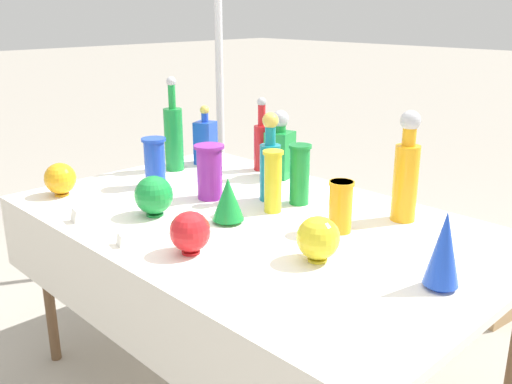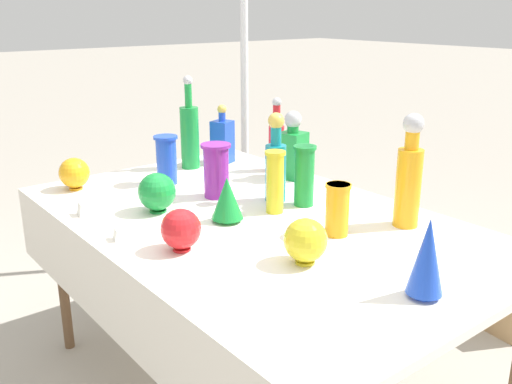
{
  "view_description": "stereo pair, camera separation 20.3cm",
  "coord_description": "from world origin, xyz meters",
  "views": [
    {
      "loc": [
        1.38,
        -1.35,
        1.49
      ],
      "look_at": [
        0.0,
        0.0,
        0.86
      ],
      "focal_mm": 40.0,
      "sensor_mm": 36.0,
      "label": 1
    },
    {
      "loc": [
        1.52,
        -1.2,
        1.49
      ],
      "look_at": [
        0.0,
        0.0,
        0.86
      ],
      "focal_mm": 40.0,
      "sensor_mm": 36.0,
      "label": 2
    }
  ],
  "objects": [
    {
      "name": "round_bowl_3",
      "position": [
        -0.74,
        -0.38,
        0.83
      ],
      "size": [
        0.13,
        0.13,
        0.13
      ],
      "color": "orange",
      "rests_on": "display_table"
    },
    {
      "name": "square_decanter_1",
      "position": [
        -0.71,
        0.36,
        0.88
      ],
      "size": [
        0.11,
        0.11,
        0.29
      ],
      "color": "blue",
      "rests_on": "display_table"
    },
    {
      "name": "tall_bottle_2",
      "position": [
        -0.45,
        0.47,
        0.89
      ],
      "size": [
        0.07,
        0.07,
        0.34
      ],
      "color": "red",
      "rests_on": "display_table"
    },
    {
      "name": "slender_vase_3",
      "position": [
        -0.0,
        0.23,
        0.88
      ],
      "size": [
        0.09,
        0.09,
        0.23
      ],
      "color": "#198C38",
      "rests_on": "display_table"
    },
    {
      "name": "fluted_vase_1",
      "position": [
        0.74,
        -0.02,
        0.87
      ],
      "size": [
        0.1,
        0.1,
        0.22
      ],
      "color": "blue",
      "rests_on": "display_table"
    },
    {
      "name": "round_bowl_1",
      "position": [
        0.08,
        -0.36,
        0.83
      ],
      "size": [
        0.13,
        0.13,
        0.14
      ],
      "color": "red",
      "rests_on": "display_table"
    },
    {
      "name": "tall_bottle_0",
      "position": [
        -0.73,
        0.18,
        0.92
      ],
      "size": [
        0.09,
        0.09,
        0.43
      ],
      "color": "#198C38",
      "rests_on": "display_table"
    },
    {
      "name": "price_tag_left",
      "position": [
        -0.13,
        -0.49,
        0.78
      ],
      "size": [
        0.05,
        0.03,
        0.04
      ],
      "primitive_type": "cube",
      "rotation": [
        -0.21,
        0.0,
        -0.27
      ],
      "color": "white",
      "rests_on": "display_table"
    },
    {
      "name": "round_bowl_2",
      "position": [
        -0.28,
        -0.24,
        0.84
      ],
      "size": [
        0.14,
        0.14,
        0.15
      ],
      "color": "#198C38",
      "rests_on": "display_table"
    },
    {
      "name": "fluted_vase_0",
      "position": [
        -0.04,
        -0.1,
        0.85
      ],
      "size": [
        0.11,
        0.11,
        0.16
      ],
      "color": "#198C38",
      "rests_on": "display_table"
    },
    {
      "name": "canopy_pole",
      "position": [
        -1.1,
        0.79,
        1.0
      ],
      "size": [
        0.18,
        0.18,
        2.53
      ],
      "color": "silver",
      "rests_on": "ground"
    },
    {
      "name": "slender_vase_4",
      "position": [
        -0.29,
        0.03,
        0.88
      ],
      "size": [
        0.12,
        0.12,
        0.22
      ],
      "color": "purple",
      "rests_on": "display_table"
    },
    {
      "name": "tall_bottle_3",
      "position": [
        -0.11,
        0.19,
        0.91
      ],
      "size": [
        0.08,
        0.08,
        0.35
      ],
      "color": "teal",
      "rests_on": "display_table"
    },
    {
      "name": "tall_bottle_1",
      "position": [
        0.38,
        0.37,
        0.94
      ],
      "size": [
        0.09,
        0.09,
        0.4
      ],
      "color": "orange",
      "rests_on": "display_table"
    },
    {
      "name": "round_bowl_0",
      "position": [
        0.39,
        -0.12,
        0.83
      ],
      "size": [
        0.13,
        0.13,
        0.14
      ],
      "color": "yellow",
      "rests_on": "display_table"
    },
    {
      "name": "cardboard_box_behind_right",
      "position": [
        -0.04,
        1.3,
        0.16
      ],
      "size": [
        0.54,
        0.47,
        0.4
      ],
      "color": "tan",
      "rests_on": "ground"
    },
    {
      "name": "slender_vase_1",
      "position": [
        0.29,
        0.11,
        0.86
      ],
      "size": [
        0.09,
        0.09,
        0.18
      ],
      "color": "orange",
      "rests_on": "display_table"
    },
    {
      "name": "square_decanter_0",
      "position": [
        -0.31,
        0.45,
        0.89
      ],
      "size": [
        0.13,
        0.13,
        0.3
      ],
      "color": "#198C38",
      "rests_on": "display_table"
    },
    {
      "name": "display_table",
      "position": [
        0.0,
        -0.03,
        0.71
      ],
      "size": [
        1.8,
        1.13,
        0.76
      ],
      "color": "white",
      "rests_on": "ground"
    },
    {
      "name": "cardboard_box_behind_left",
      "position": [
        0.25,
        1.33,
        0.15
      ],
      "size": [
        0.51,
        0.38,
        0.38
      ],
      "color": "tan",
      "rests_on": "ground"
    },
    {
      "name": "slender_vase_0",
      "position": [
        -0.58,
        -0.03,
        0.87
      ],
      "size": [
        0.1,
        0.1,
        0.21
      ],
      "color": "blue",
      "rests_on": "display_table"
    },
    {
      "name": "price_tag_center",
      "position": [
        -0.43,
        -0.49,
        0.78
      ],
      "size": [
        0.05,
        0.02,
        0.05
      ],
      "primitive_type": "cube",
      "rotation": [
        -0.21,
        0.0,
        -0.18
      ],
      "color": "white",
      "rests_on": "display_table"
    },
    {
      "name": "slender_vase_2",
      "position": [
        -0.01,
        0.1,
        0.88
      ],
      "size": [
        0.08,
        0.08,
        0.23
      ],
      "color": "yellow",
      "rests_on": "display_table"
    }
  ]
}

